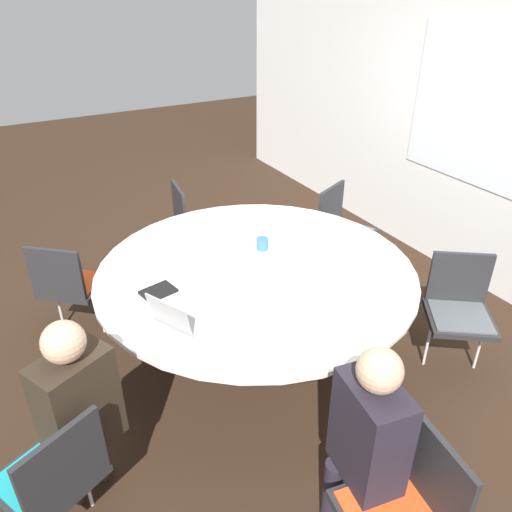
{
  "coord_description": "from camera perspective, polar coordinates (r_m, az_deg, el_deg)",
  "views": [
    {
      "loc": [
        2.58,
        -1.45,
        2.53
      ],
      "look_at": [
        0.0,
        0.0,
        0.84
      ],
      "focal_mm": 35.0,
      "sensor_mm": 36.0,
      "label": 1
    }
  ],
  "objects": [
    {
      "name": "chair_3",
      "position": [
        4.69,
        9.79,
        3.56
      ],
      "size": [
        0.56,
        0.57,
        0.85
      ],
      "rotation": [
        0.0,
        0.0,
        11.42
      ],
      "color": "#262628",
      "rests_on": "ground_plane"
    },
    {
      "name": "wall_back",
      "position": [
        4.7,
        25.78,
        12.26
      ],
      "size": [
        8.0,
        0.07,
        2.7
      ],
      "color": "silver",
      "rests_on": "ground_plane"
    },
    {
      "name": "chair_4",
      "position": [
        4.76,
        -7.16,
        4.18
      ],
      "size": [
        0.49,
        0.48,
        0.85
      ],
      "rotation": [
        0.0,
        0.0,
        12.43
      ],
      "color": "#262628",
      "rests_on": "ground_plane"
    },
    {
      "name": "handbag",
      "position": [
        4.99,
        6.03,
        0.86
      ],
      "size": [
        0.36,
        0.16,
        0.28
      ],
      "color": "#513319",
      "rests_on": "ground_plane"
    },
    {
      "name": "chair_1",
      "position": [
        2.53,
        16.79,
        -25.57
      ],
      "size": [
        0.5,
        0.49,
        0.85
      ],
      "rotation": [
        0.0,
        0.0,
        9.26
      ],
      "color": "#262628",
      "rests_on": "ground_plane"
    },
    {
      "name": "chair_2",
      "position": [
        3.8,
        22.24,
        -5.2
      ],
      "size": [
        0.6,
        0.6,
        0.85
      ],
      "rotation": [
        0.0,
        0.0,
        10.37
      ],
      "color": "#262628",
      "rests_on": "ground_plane"
    },
    {
      "name": "conference_table",
      "position": [
        3.51,
        -0.0,
        -2.84
      ],
      "size": [
        2.21,
        2.21,
        0.74
      ],
      "color": "#333333",
      "rests_on": "ground_plane"
    },
    {
      "name": "spiral_notebook",
      "position": [
        3.26,
        -11.12,
        -3.99
      ],
      "size": [
        0.19,
        0.24,
        0.02
      ],
      "color": "black",
      "rests_on": "conference_table"
    },
    {
      "name": "ground_plane",
      "position": [
        3.9,
        -0.0,
        -10.86
      ],
      "size": [
        16.0,
        16.0,
        0.0
      ],
      "primitive_type": "plane",
      "color": "black"
    },
    {
      "name": "coffee_cup",
      "position": [
        3.68,
        0.72,
        1.41
      ],
      "size": [
        0.09,
        0.09,
        0.09
      ],
      "color": "#33669E",
      "rests_on": "conference_table"
    },
    {
      "name": "chair_0",
      "position": [
        2.7,
        -22.19,
        -22.16
      ],
      "size": [
        0.57,
        0.58,
        0.85
      ],
      "rotation": [
        0.0,
        0.0,
        8.3
      ],
      "color": "#262628",
      "rests_on": "ground_plane"
    },
    {
      "name": "chair_5",
      "position": [
        4.03,
        -20.64,
        -2.75
      ],
      "size": [
        0.61,
        0.61,
        0.85
      ],
      "rotation": [
        0.0,
        0.0,
        13.43
      ],
      "color": "#262628",
      "rests_on": "ground_plane"
    },
    {
      "name": "person_0",
      "position": [
        2.68,
        -19.77,
        -15.72
      ],
      "size": [
        0.36,
        0.42,
        1.2
      ],
      "rotation": [
        0.0,
        0.0,
        8.3
      ],
      "color": "#2D2319",
      "rests_on": "ground_plane"
    },
    {
      "name": "person_1",
      "position": [
        2.46,
        12.47,
        -19.6
      ],
      "size": [
        0.39,
        0.3,
        1.2
      ],
      "rotation": [
        0.0,
        0.0,
        9.26
      ],
      "color": "#231E28",
      "rests_on": "ground_plane"
    },
    {
      "name": "laptop",
      "position": [
        2.93,
        -9.0,
        -7.04
      ],
      "size": [
        0.38,
        0.35,
        0.21
      ],
      "rotation": [
        0.0,
        0.0,
        3.58
      ],
      "color": "#99999E",
      "rests_on": "conference_table"
    }
  ]
}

